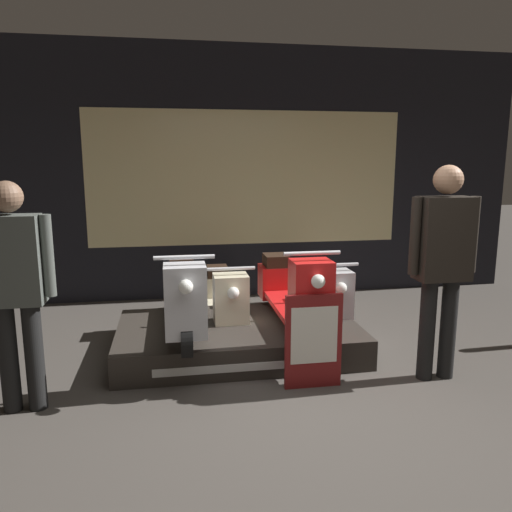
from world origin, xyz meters
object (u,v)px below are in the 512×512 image
object	(u,v)px
scooter_backrow_0	(224,300)
person_left_browsing	(14,282)
scooter_display_left	(184,296)
person_right_browsing	(443,256)
scooter_backrow_1	(315,295)
price_sign_board	(313,341)
scooter_display_right	(291,291)

from	to	relation	value
scooter_backrow_0	person_left_browsing	size ratio (longest dim) A/B	1.09
scooter_display_left	person_right_browsing	distance (m)	2.23
scooter_backrow_1	person_right_browsing	size ratio (longest dim) A/B	1.03
scooter_display_left	scooter_backrow_1	distance (m)	1.67
price_sign_board	scooter_backrow_0	bearing A→B (deg)	108.96
person_right_browsing	scooter_display_left	bearing A→B (deg)	158.48
scooter_backrow_1	person_left_browsing	world-z (taller)	person_left_browsing
scooter_display_left	price_sign_board	xyz separation A→B (m)	(0.98, -0.81, -0.19)
scooter_backrow_0	scooter_backrow_1	bearing A→B (deg)	0.00
scooter_display_right	price_sign_board	world-z (taller)	scooter_display_right
scooter_display_left	person_left_browsing	world-z (taller)	person_left_browsing
scooter_display_right	scooter_backrow_0	bearing A→B (deg)	125.83
scooter_backrow_0	scooter_backrow_1	xyz separation A→B (m)	(1.02, 0.00, 0.00)
scooter_display_right	price_sign_board	bearing A→B (deg)	-91.08
price_sign_board	scooter_display_left	bearing A→B (deg)	140.68
person_left_browsing	price_sign_board	bearing A→B (deg)	-0.07
price_sign_board	scooter_backrow_1	bearing A→B (deg)	73.21
scooter_backrow_0	scooter_display_left	bearing A→B (deg)	-119.83
scooter_display_right	scooter_backrow_0	xyz separation A→B (m)	(-0.56, 0.77, -0.27)
scooter_display_left	person_right_browsing	bearing A→B (deg)	-21.52
person_right_browsing	price_sign_board	xyz separation A→B (m)	(-1.05, -0.00, -0.64)
scooter_backrow_1	person_right_browsing	world-z (taller)	person_right_browsing
scooter_display_left	scooter_backrow_0	distance (m)	0.93
scooter_display_right	scooter_backrow_1	xyz separation A→B (m)	(0.46, 0.77, -0.27)
person_right_browsing	price_sign_board	bearing A→B (deg)	-179.86
scooter_display_left	scooter_backrow_1	xyz separation A→B (m)	(1.46, 0.77, -0.27)
scooter_display_left	person_left_browsing	distance (m)	1.47
person_right_browsing	scooter_backrow_1	bearing A→B (deg)	110.13
scooter_display_left	price_sign_board	bearing A→B (deg)	-39.32
scooter_display_right	person_left_browsing	world-z (taller)	person_left_browsing
scooter_display_right	price_sign_board	xyz separation A→B (m)	(-0.02, -0.81, -0.19)
scooter_backrow_0	price_sign_board	bearing A→B (deg)	-71.04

